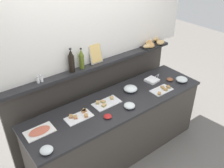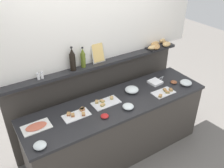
# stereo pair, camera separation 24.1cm
# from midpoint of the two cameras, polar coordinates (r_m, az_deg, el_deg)

# --- Properties ---
(ground_plane) EXTENTS (12.00, 12.00, 0.00)m
(ground_plane) POSITION_cam_midpoint_polar(r_m,az_deg,el_deg) (4.14, -1.76, -10.30)
(ground_plane) COLOR slate
(buffet_counter) EXTENTS (2.52, 0.71, 0.90)m
(buffet_counter) POSITION_cam_midpoint_polar(r_m,az_deg,el_deg) (3.47, 3.31, -10.25)
(buffet_counter) COLOR #3D3833
(buffet_counter) RESTS_ON ground_plane
(back_ledge_unit) EXTENTS (2.64, 0.22, 1.27)m
(back_ledge_unit) POSITION_cam_midpoint_polar(r_m,az_deg,el_deg) (3.68, -1.37, -3.10)
(back_ledge_unit) COLOR #3D3833
(back_ledge_unit) RESTS_ON ground_plane
(upper_wall_panel) EXTENTS (3.24, 0.08, 1.33)m
(upper_wall_panel) POSITION_cam_midpoint_polar(r_m,az_deg,el_deg) (3.17, -1.90, 16.43)
(upper_wall_panel) COLOR white
(upper_wall_panel) RESTS_ON back_ledge_unit
(sandwich_platter_rear) EXTENTS (0.36, 0.20, 0.04)m
(sandwich_platter_rear) POSITION_cam_midpoint_polar(r_m,az_deg,el_deg) (3.15, 0.64, -4.36)
(sandwich_platter_rear) COLOR silver
(sandwich_platter_rear) RESTS_ON buffet_counter
(sandwich_platter_front) EXTENTS (0.31, 0.18, 0.04)m
(sandwich_platter_front) POSITION_cam_midpoint_polar(r_m,az_deg,el_deg) (3.45, 13.99, -1.95)
(sandwich_platter_front) COLOR silver
(sandwich_platter_front) RESTS_ON buffet_counter
(sandwich_platter_side) EXTENTS (0.33, 0.17, 0.04)m
(sandwich_platter_side) POSITION_cam_midpoint_polar(r_m,az_deg,el_deg) (2.97, -5.83, -7.07)
(sandwich_platter_side) COLOR white
(sandwich_platter_side) RESTS_ON buffet_counter
(cold_cuts_platter) EXTENTS (0.32, 0.20, 0.02)m
(cold_cuts_platter) POSITION_cam_midpoint_polar(r_m,az_deg,el_deg) (2.88, -14.86, -9.66)
(cold_cuts_platter) COLOR white
(cold_cuts_platter) RESTS_ON buffet_counter
(glass_bowl_large) EXTENTS (0.14, 0.14, 0.06)m
(glass_bowl_large) POSITION_cam_midpoint_polar(r_m,az_deg,el_deg) (3.07, 6.01, -5.30)
(glass_bowl_large) COLOR silver
(glass_bowl_large) RESTS_ON buffet_counter
(glass_bowl_medium) EXTENTS (0.13, 0.13, 0.05)m
(glass_bowl_medium) POSITION_cam_midpoint_polar(r_m,az_deg,el_deg) (2.63, -13.82, -13.78)
(glass_bowl_medium) COLOR silver
(glass_bowl_medium) RESTS_ON buffet_counter
(glass_bowl_small) EXTENTS (0.19, 0.19, 0.07)m
(glass_bowl_small) POSITION_cam_midpoint_polar(r_m,az_deg,el_deg) (3.38, 6.65, -1.40)
(glass_bowl_small) COLOR silver
(glass_bowl_small) RESTS_ON buffet_counter
(glass_bowl_extra) EXTENTS (0.17, 0.17, 0.07)m
(glass_bowl_extra) POSITION_cam_midpoint_polar(r_m,az_deg,el_deg) (3.71, 18.55, 0.21)
(glass_bowl_extra) COLOR silver
(glass_bowl_extra) RESTS_ON buffet_counter
(condiment_bowl_teal) EXTENTS (0.10, 0.10, 0.03)m
(condiment_bowl_teal) POSITION_cam_midpoint_polar(r_m,az_deg,el_deg) (3.71, 15.96, 0.39)
(condiment_bowl_teal) COLOR brown
(condiment_bowl_teal) RESTS_ON buffet_counter
(condiment_bowl_cream) EXTENTS (0.10, 0.10, 0.03)m
(condiment_bowl_cream) POSITION_cam_midpoint_polar(r_m,az_deg,el_deg) (2.92, 0.66, -7.50)
(condiment_bowl_cream) COLOR red
(condiment_bowl_cream) RESTS_ON buffet_counter
(serving_tongs) EXTENTS (0.19, 0.11, 0.01)m
(serving_tongs) POSITION_cam_midpoint_polar(r_m,az_deg,el_deg) (3.77, 13.05, 1.18)
(serving_tongs) COLOR #B7BABF
(serving_tongs) RESTS_ON buffet_counter
(napkin_stack) EXTENTS (0.18, 0.18, 0.03)m
(napkin_stack) POSITION_cam_midpoint_polar(r_m,az_deg,el_deg) (3.64, 11.87, 0.39)
(napkin_stack) COLOR white
(napkin_stack) RESTS_ON buffet_counter
(wine_bottle_dark) EXTENTS (0.08, 0.08, 0.32)m
(wine_bottle_dark) POSITION_cam_midpoint_polar(r_m,az_deg,el_deg) (3.09, -6.97, 5.54)
(wine_bottle_dark) COLOR black
(wine_bottle_dark) RESTS_ON back_ledge_unit
(olive_oil_bottle) EXTENTS (0.06, 0.06, 0.28)m
(olive_oil_bottle) POSITION_cam_midpoint_polar(r_m,az_deg,el_deg) (3.17, -4.58, 5.95)
(olive_oil_bottle) COLOR #56661E
(olive_oil_bottle) RESTS_ON back_ledge_unit
(salt_shaker) EXTENTS (0.03, 0.03, 0.09)m
(salt_shaker) POSITION_cam_midpoint_polar(r_m,az_deg,el_deg) (3.00, -14.55, 1.70)
(salt_shaker) COLOR white
(salt_shaker) RESTS_ON back_ledge_unit
(pepper_shaker) EXTENTS (0.03, 0.03, 0.09)m
(pepper_shaker) POSITION_cam_midpoint_polar(r_m,az_deg,el_deg) (3.01, -13.77, 1.93)
(pepper_shaker) COLOR white
(pepper_shaker) RESTS_ON back_ledge_unit
(bread_basket) EXTENTS (0.46, 0.30, 0.08)m
(bread_basket) POSITION_cam_midpoint_polar(r_m,az_deg,el_deg) (3.88, 12.56, 8.84)
(bread_basket) COLOR black
(bread_basket) RESTS_ON back_ledge_unit
(framed_picture) EXTENTS (0.19, 0.08, 0.28)m
(framed_picture) POSITION_cam_midpoint_polar(r_m,az_deg,el_deg) (3.29, -1.25, 7.31)
(framed_picture) COLOR #B2AD9E
(framed_picture) RESTS_ON back_ledge_unit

